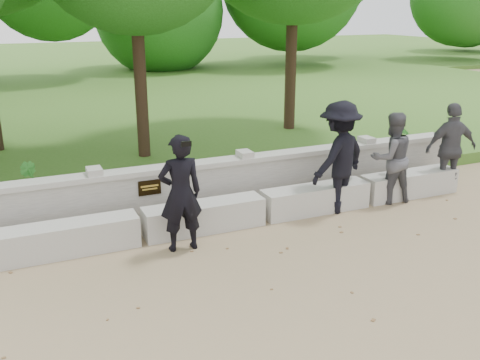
# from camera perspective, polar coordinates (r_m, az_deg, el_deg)

# --- Properties ---
(ground) EXTENTS (80.00, 80.00, 0.00)m
(ground) POSITION_cam_1_polar(r_m,az_deg,el_deg) (6.51, -6.42, -12.83)
(ground) COLOR #8B7655
(ground) RESTS_ON ground
(lawn) EXTENTS (40.00, 22.00, 0.25)m
(lawn) POSITION_cam_1_polar(r_m,az_deg,el_deg) (19.70, -18.88, 7.74)
(lawn) COLOR #39661E
(lawn) RESTS_ON ground
(concrete_bench) EXTENTS (11.90, 0.45, 0.45)m
(concrete_bench) POSITION_cam_1_polar(r_m,az_deg,el_deg) (8.06, -10.55, -4.93)
(concrete_bench) COLOR beige
(concrete_bench) RESTS_ON ground
(parapet_wall) EXTENTS (12.50, 0.35, 0.90)m
(parapet_wall) POSITION_cam_1_polar(r_m,az_deg,el_deg) (8.61, -11.73, -1.77)
(parapet_wall) COLOR beige
(parapet_wall) RESTS_ON ground
(man_main) EXTENTS (0.63, 0.56, 1.69)m
(man_main) POSITION_cam_1_polar(r_m,az_deg,el_deg) (7.49, -6.37, -1.43)
(man_main) COLOR black
(man_main) RESTS_ON ground
(visitor_left) EXTENTS (0.84, 0.69, 1.61)m
(visitor_left) POSITION_cam_1_polar(r_m,az_deg,el_deg) (9.70, 15.84, 2.28)
(visitor_left) COLOR #48484E
(visitor_left) RESTS_ON ground
(visitor_mid) EXTENTS (1.39, 1.10, 1.88)m
(visitor_mid) POSITION_cam_1_polar(r_m,az_deg,el_deg) (9.02, 10.51, 2.39)
(visitor_mid) COLOR black
(visitor_mid) RESTS_ON ground
(visitor_right) EXTENTS (1.05, 0.61, 1.68)m
(visitor_right) POSITION_cam_1_polar(r_m,az_deg,el_deg) (10.58, 21.57, 3.17)
(visitor_right) COLOR #45444A
(visitor_right) RESTS_ON ground
(shrub_b) EXTENTS (0.40, 0.39, 0.57)m
(shrub_b) POSITION_cam_1_polar(r_m,az_deg,el_deg) (9.76, -21.49, 0.12)
(shrub_b) COLOR #34822C
(shrub_b) RESTS_ON lawn
(shrub_c) EXTENTS (0.80, 0.82, 0.69)m
(shrub_c) POSITION_cam_1_polar(r_m,az_deg,el_deg) (11.95, 17.72, 3.95)
(shrub_c) COLOR #34822C
(shrub_c) RESTS_ON lawn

